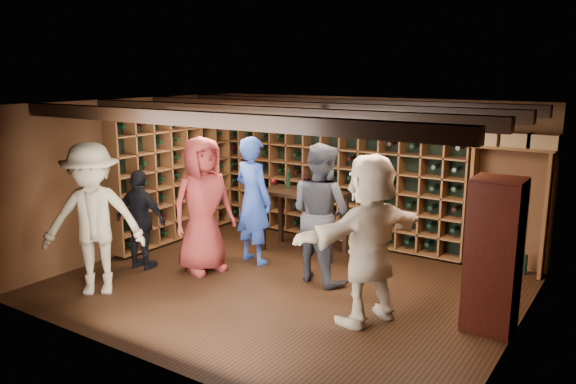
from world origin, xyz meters
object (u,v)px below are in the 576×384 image
Objects in this scene: guest_red_floral at (203,205)px; display_cabinet at (493,258)px; guest_khaki at (93,219)px; tasting_table at (304,200)px; man_grey_suit at (321,213)px; guest_woman_black at (141,220)px; man_blue_shirt at (253,200)px; guest_beige at (369,239)px.

display_cabinet is at bearing -68.13° from guest_red_floral.
display_cabinet is 5.00m from guest_khaki.
guest_red_floral reaches higher than tasting_table.
guest_khaki is (-4.68, -1.77, 0.16)m from display_cabinet.
man_grey_suit is 2.70m from guest_woman_black.
display_cabinet is at bearing -178.38° from guest_woman_black.
man_blue_shirt is 0.94m from tasting_table.
guest_woman_black is 3.64m from guest_beige.
man_grey_suit is (1.27, -0.11, 0.00)m from man_blue_shirt.
display_cabinet reaches higher than tasting_table.
display_cabinet is 1.27× the size of tasting_table.
tasting_table is (-0.87, 0.96, -0.10)m from man_grey_suit.
display_cabinet is at bearing -171.91° from man_grey_suit.
man_blue_shirt is at bearing -88.62° from guest_beige.
guest_beige is at bearing 169.85° from man_blue_shirt.
man_blue_shirt reaches higher than display_cabinet.
guest_red_floral reaches higher than guest_woman_black.
guest_khaki reaches higher than tasting_table.
display_cabinet is 0.86× the size of guest_khaki.
guest_beige is (1.15, -0.85, 0.03)m from man_grey_suit.
tasting_table is at bearing 24.52° from guest_khaki.
guest_beige is (-1.27, -0.57, 0.16)m from display_cabinet.
guest_red_floral is at bearing -118.98° from tasting_table.
man_blue_shirt is at bearing 9.67° from man_grey_suit.
tasting_table is at bearing -103.51° from man_blue_shirt.
guest_woman_black is 0.74× the size of guest_khaki.
man_grey_suit is 1.43× the size of tasting_table.
man_grey_suit reaches higher than guest_woman_black.
tasting_table is (-2.02, 1.81, -0.13)m from guest_beige.
guest_red_floral is 1.46× the size of tasting_table.
guest_beige is at bearing 175.86° from guest_woman_black.
guest_red_floral is 1.34× the size of guest_woman_black.
display_cabinet reaches higher than guest_woman_black.
display_cabinet is 0.89× the size of man_blue_shirt.
guest_khaki is 3.62m from guest_beige.
tasting_table is at bearing 159.23° from display_cabinet.
man_grey_suit reaches higher than tasting_table.
man_blue_shirt is 2.60m from guest_beige.
tasting_table is at bearing -33.05° from man_grey_suit.
tasting_table is (1.61, 2.02, 0.13)m from guest_woman_black.
guest_khaki is at bearing -47.39° from guest_beige.
man_grey_suit reaches higher than display_cabinet.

